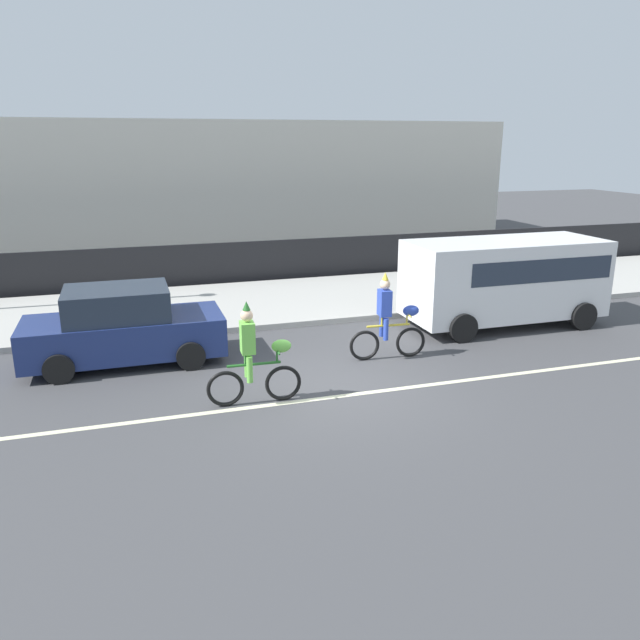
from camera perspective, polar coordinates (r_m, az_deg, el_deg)
The scene contains 9 objects.
ground_plane at distance 12.14m, azimuth 1.09°, elevation -6.10°, with size 80.00×80.00×0.00m, color #424244.
road_centre_line at distance 11.70m, azimuth 1.88°, elevation -6.97°, with size 36.00×0.14×0.01m, color beige.
sidewalk_curb at distance 18.09m, azimuth -5.49°, elevation 1.60°, with size 60.00×5.00×0.15m, color #ADAAA3.
fence_line at distance 20.73m, azimuth -7.25°, elevation 5.19°, with size 40.00×0.08×1.40m, color black.
building_backdrop at distance 28.79m, azimuth -13.49°, elevation 11.90°, with size 28.00×8.00×5.35m, color beige.
parade_cyclist_lime at distance 11.16m, azimuth -6.00°, elevation -3.60°, with size 1.72×0.50×1.92m.
parade_cyclist_cobalt at distance 13.48m, azimuth 6.33°, elevation -0.12°, with size 1.72×0.50×1.92m.
parked_van_white at distance 16.54m, azimuth 16.71°, elevation 3.89°, with size 5.00×2.22×2.18m.
parked_car_navy at distance 13.81m, azimuth -17.59°, elevation -0.66°, with size 4.10×1.92×1.64m.
Camera 1 is at (-3.61, -10.64, 4.60)m, focal length 35.00 mm.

